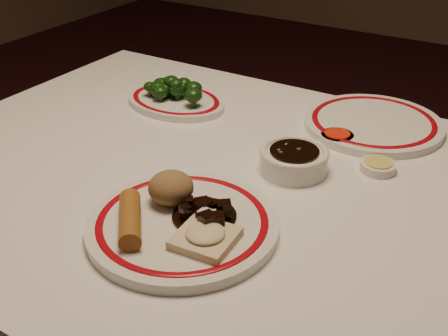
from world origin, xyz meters
TOP-DOWN VIEW (x-y plane):
  - dining_table at (0.00, 0.00)m, footprint 1.20×0.90m
  - main_plate at (0.04, -0.17)m, footprint 0.30×0.30m
  - rice_mound at (-0.00, -0.13)m, footprint 0.07×0.07m
  - spring_roll at (-0.01, -0.22)m, footprint 0.10×0.11m
  - fried_wonton at (0.10, -0.19)m, footprint 0.09×0.09m
  - stirfry_heap at (0.07, -0.15)m, footprint 0.10×0.10m
  - broccoli_plate at (-0.24, 0.21)m, footprint 0.25×0.22m
  - broccoli_pile at (-0.25, 0.21)m, footprint 0.15×0.09m
  - soy_bowl at (0.11, 0.08)m, footprint 0.12×0.12m
  - sweet_sour_dish at (0.13, 0.23)m, footprint 0.06×0.06m
  - mustard_dish at (0.24, 0.16)m, footprint 0.06×0.06m
  - far_plate at (0.17, 0.33)m, footprint 0.34×0.34m

SIDE VIEW (x-z plane):
  - dining_table at x=0.00m, z-range 0.28..1.03m
  - sweet_sour_dish at x=0.13m, z-range 0.75..0.77m
  - mustard_dish at x=0.24m, z-range 0.75..0.77m
  - broccoli_plate at x=-0.24m, z-range 0.75..0.77m
  - far_plate at x=0.17m, z-range 0.75..0.77m
  - main_plate at x=0.04m, z-range 0.75..0.77m
  - soy_bowl at x=0.11m, z-range 0.75..0.79m
  - fried_wonton at x=0.10m, z-range 0.77..0.79m
  - stirfry_heap at x=0.07m, z-range 0.77..0.80m
  - spring_roll at x=-0.01m, z-range 0.77..0.80m
  - broccoli_pile at x=-0.25m, z-range 0.76..0.82m
  - rice_mound at x=0.00m, z-range 0.77..0.82m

